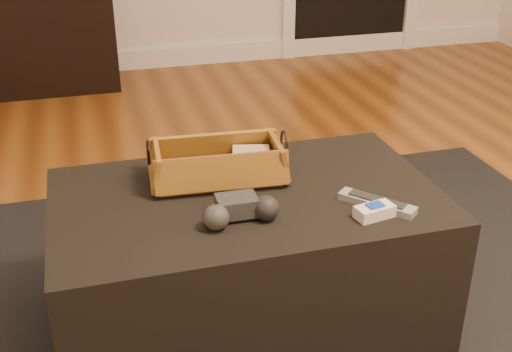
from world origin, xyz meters
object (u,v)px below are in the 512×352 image
object	(u,v)px
game_controller	(240,210)
wicker_basket	(218,165)
ottoman	(247,262)
tv_remote	(212,174)
silver_remote	(377,203)
cream_gadget	(375,211)

from	to	relation	value
game_controller	wicker_basket	bearing A→B (deg)	89.96
ottoman	tv_remote	distance (m)	0.26
ottoman	wicker_basket	distance (m)	0.28
wicker_basket	game_controller	xyz separation A→B (m)	(-0.00, -0.23, -0.01)
tv_remote	wicker_basket	bearing A→B (deg)	30.87
wicker_basket	silver_remote	distance (m)	0.43
cream_gadget	tv_remote	bearing A→B (deg)	139.29
ottoman	silver_remote	distance (m)	0.40
ottoman	wicker_basket	world-z (taller)	wicker_basket
ottoman	game_controller	distance (m)	0.28
game_controller	cream_gadget	size ratio (longest dim) A/B	1.89
wicker_basket	ottoman	bearing A→B (deg)	-64.39
tv_remote	silver_remote	size ratio (longest dim) A/B	1.07
tv_remote	silver_remote	xyz separation A→B (m)	(0.37, -0.25, -0.01)
wicker_basket	silver_remote	xyz separation A→B (m)	(0.35, -0.26, -0.03)
ottoman	game_controller	world-z (taller)	game_controller
wicker_basket	cream_gadget	size ratio (longest dim) A/B	3.71
cream_gadget	game_controller	bearing A→B (deg)	167.81
ottoman	game_controller	xyz separation A→B (m)	(-0.05, -0.13, 0.24)
tv_remote	game_controller	size ratio (longest dim) A/B	1.00
cream_gadget	silver_remote	bearing A→B (deg)	58.26
tv_remote	game_controller	xyz separation A→B (m)	(0.02, -0.22, 0.01)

